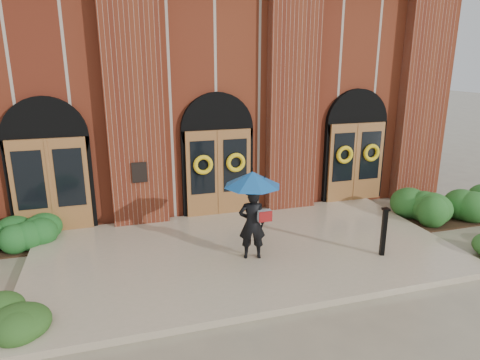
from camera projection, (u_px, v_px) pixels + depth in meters
name	position (u px, v px, depth m)	size (l,w,h in m)	color
ground	(247.00, 257.00, 10.27)	(90.00, 90.00, 0.00)	gray
landing	(245.00, 252.00, 10.38)	(10.00, 5.30, 0.15)	tan
church_building	(181.00, 86.00, 17.38)	(16.20, 12.53, 7.00)	#612714
man_with_umbrella	(252.00, 198.00, 9.53)	(1.54, 1.54, 2.06)	black
metal_post	(384.00, 231.00, 9.88)	(0.19, 0.19, 1.16)	black
hedge_wall_left	(24.00, 234.00, 10.74)	(2.65, 1.06, 0.68)	#1A501C
hedge_wall_right	(447.00, 205.00, 12.60)	(3.29, 1.32, 0.85)	#21521C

